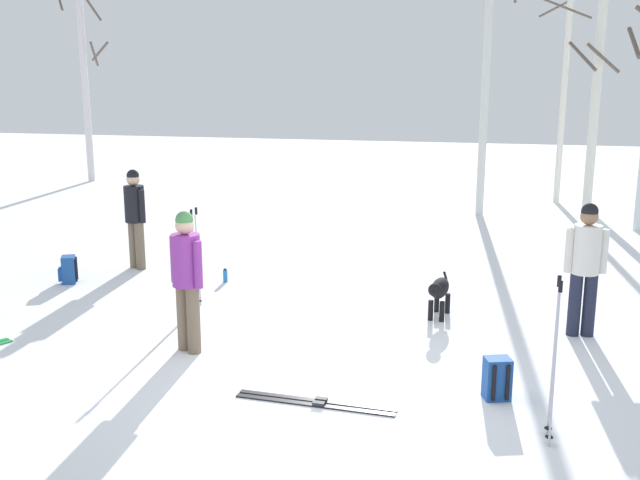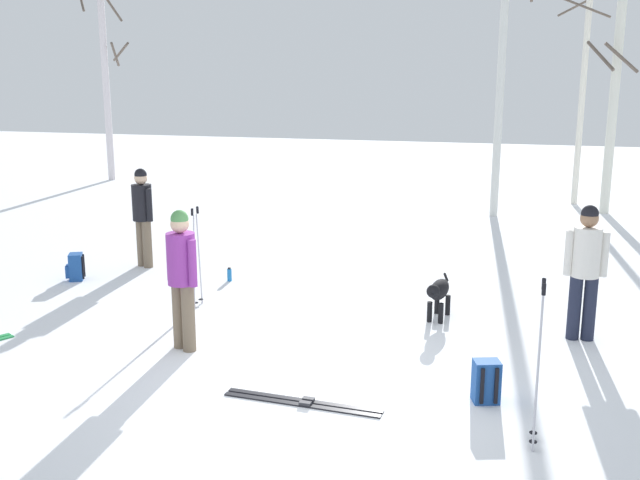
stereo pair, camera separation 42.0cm
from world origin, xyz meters
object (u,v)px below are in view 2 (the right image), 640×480
(backpack_0, at_px, (76,267))
(birch_tree_2, at_px, (584,66))
(backpack_1, at_px, (486,382))
(person_1, at_px, (182,271))
(ski_pair_lying_0, at_px, (303,402))
(birch_tree_3, at_px, (615,82))
(birch_tree_0, at_px, (106,83))
(ski_poles_0, at_px, (539,359))
(ski_poles_1, at_px, (196,254))
(person_2, at_px, (586,264))
(water_bottle_0, at_px, (229,275))
(dog, at_px, (439,292))
(birch_tree_1, at_px, (502,52))
(person_0, at_px, (143,211))

(backpack_0, height_order, birch_tree_2, birch_tree_2)
(backpack_1, relative_size, birch_tree_2, 0.06)
(backpack_0, bearing_deg, person_1, -35.83)
(ski_pair_lying_0, bearing_deg, backpack_0, 146.57)
(birch_tree_3, bearing_deg, ski_pair_lying_0, -107.27)
(backpack_0, bearing_deg, birch_tree_0, 119.86)
(ski_poles_0, relative_size, ski_poles_1, 1.06)
(ski_poles_0, distance_m, birch_tree_3, 12.60)
(ski_pair_lying_0, bearing_deg, birch_tree_2, 76.84)
(person_2, height_order, birch_tree_3, birch_tree_3)
(person_2, xyz_separation_m, ski_poles_1, (-5.21, -0.15, -0.21))
(backpack_0, xyz_separation_m, water_bottle_0, (2.41, 0.67, -0.11))
(backpack_1, bearing_deg, backpack_0, 158.23)
(ski_poles_0, distance_m, backpack_0, 8.00)
(backpack_0, bearing_deg, dog, -2.47)
(backpack_0, height_order, birch_tree_3, birch_tree_3)
(ski_pair_lying_0, bearing_deg, ski_poles_0, -4.90)
(ski_pair_lying_0, bearing_deg, birch_tree_1, 83.72)
(birch_tree_1, xyz_separation_m, birch_tree_2, (1.89, 2.32, -0.28))
(person_2, relative_size, backpack_1, 3.90)
(backpack_1, bearing_deg, person_0, 148.14)
(dog, distance_m, birch_tree_2, 10.91)
(water_bottle_0, height_order, birch_tree_2, birch_tree_2)
(birch_tree_1, distance_m, birch_tree_2, 3.01)
(birch_tree_2, bearing_deg, backpack_1, -96.01)
(ski_poles_1, bearing_deg, backpack_0, 165.26)
(birch_tree_1, bearing_deg, backpack_1, -86.90)
(birch_tree_1, bearing_deg, backpack_0, -128.78)
(ski_poles_1, bearing_deg, backpack_1, -25.68)
(person_1, bearing_deg, backpack_0, 144.17)
(ski_poles_1, distance_m, birch_tree_1, 9.57)
(birch_tree_0, xyz_separation_m, birch_tree_3, (14.74, -1.67, 0.06))
(backpack_1, distance_m, birch_tree_3, 12.04)
(dog, bearing_deg, backpack_1, -71.58)
(water_bottle_0, bearing_deg, backpack_0, -164.57)
(backpack_1, relative_size, birch_tree_3, 0.07)
(backpack_0, distance_m, birch_tree_1, 10.45)
(backpack_0, bearing_deg, birch_tree_2, 51.12)
(ski_pair_lying_0, distance_m, birch_tree_1, 11.62)
(person_0, distance_m, birch_tree_2, 11.84)
(ski_poles_0, bearing_deg, person_1, 163.44)
(person_2, height_order, water_bottle_0, person_2)
(person_1, distance_m, birch_tree_3, 12.59)
(person_2, xyz_separation_m, backpack_1, (-1.01, -2.17, -0.77))
(ski_pair_lying_0, distance_m, ski_poles_0, 2.39)
(person_1, bearing_deg, water_bottle_0, 103.45)
(person_2, xyz_separation_m, ski_pair_lying_0, (-2.77, -2.76, -0.97))
(person_1, height_order, birch_tree_0, birch_tree_0)
(backpack_0, distance_m, backpack_1, 7.23)
(ski_pair_lying_0, xyz_separation_m, backpack_1, (1.76, 0.59, 0.20))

